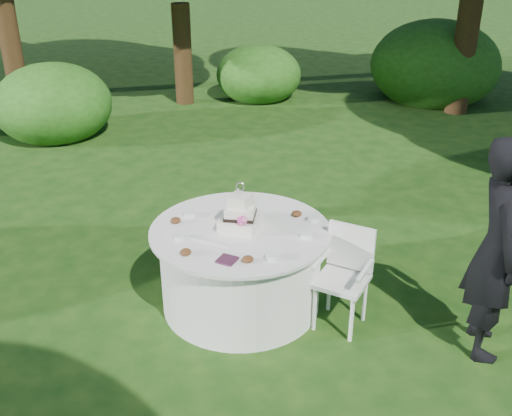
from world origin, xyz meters
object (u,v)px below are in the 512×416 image
Objects in this scene: chair at (345,269)px; table at (241,267)px; guest at (498,250)px; cake at (241,216)px; napkins at (227,260)px.

table is at bearing -169.25° from chair.
guest reaches higher than chair.
guest is 4.23× the size of cake.
guest is at bearing 24.76° from napkins.
guest is 1.20m from chair.
napkins is at bearing -73.02° from cake.
chair is at bearing 10.75° from table.
table is at bearing 106.82° from napkins.
napkins is 1.05m from chair.
napkins is 0.16× the size of chair.
cake reaches higher than chair.
guest reaches higher than cake.
guest is at bearing 9.54° from table.
guest is 2.04× the size of chair.
table is (-2.03, -0.34, -0.51)m from guest.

